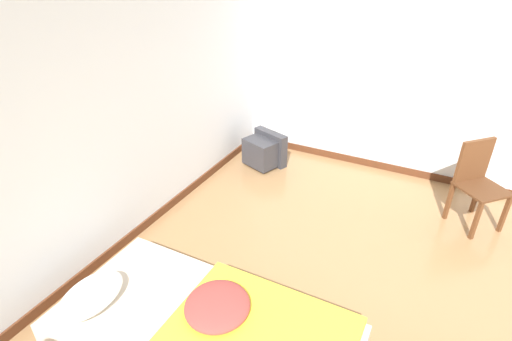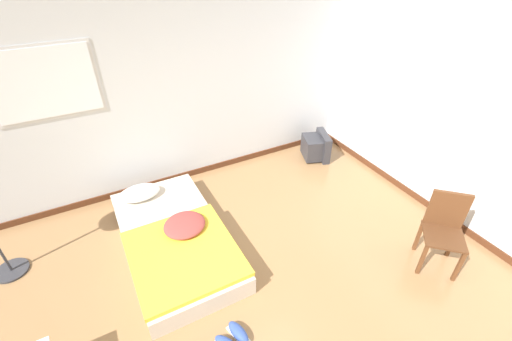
{
  "view_description": "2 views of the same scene",
  "coord_description": "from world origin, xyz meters",
  "px_view_note": "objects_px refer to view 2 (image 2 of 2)",
  "views": [
    {
      "loc": [
        -1.85,
        0.24,
        2.48
      ],
      "look_at": [
        1.06,
        1.74,
        0.64
      ],
      "focal_mm": 28.0,
      "sensor_mm": 36.0,
      "label": 1
    },
    {
      "loc": [
        -0.87,
        -1.55,
        3.03
      ],
      "look_at": [
        0.87,
        1.72,
        0.5
      ],
      "focal_mm": 24.0,
      "sensor_mm": 36.0,
      "label": 2
    }
  ],
  "objects_px": {
    "wooden_chair": "(445,225)",
    "crt_tv": "(316,146)",
    "mattress_bed": "(174,237)",
    "sneaker_pair": "(233,339)"
  },
  "relations": [
    {
      "from": "wooden_chair",
      "to": "crt_tv",
      "type": "bearing_deg",
      "value": 87.12
    },
    {
      "from": "wooden_chair",
      "to": "mattress_bed",
      "type": "bearing_deg",
      "value": 148.49
    },
    {
      "from": "mattress_bed",
      "to": "wooden_chair",
      "type": "distance_m",
      "value": 2.98
    },
    {
      "from": "crt_tv",
      "to": "wooden_chair",
      "type": "bearing_deg",
      "value": -92.88
    },
    {
      "from": "crt_tv",
      "to": "sneaker_pair",
      "type": "bearing_deg",
      "value": -138.88
    },
    {
      "from": "crt_tv",
      "to": "wooden_chair",
      "type": "distance_m",
      "value": 2.41
    },
    {
      "from": "mattress_bed",
      "to": "crt_tv",
      "type": "distance_m",
      "value": 2.77
    },
    {
      "from": "mattress_bed",
      "to": "wooden_chair",
      "type": "relative_size",
      "value": 2.37
    },
    {
      "from": "wooden_chair",
      "to": "sneaker_pair",
      "type": "xyz_separation_m",
      "value": [
        -2.41,
        0.17,
        -0.45
      ]
    },
    {
      "from": "mattress_bed",
      "to": "wooden_chair",
      "type": "height_order",
      "value": "wooden_chair"
    }
  ]
}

